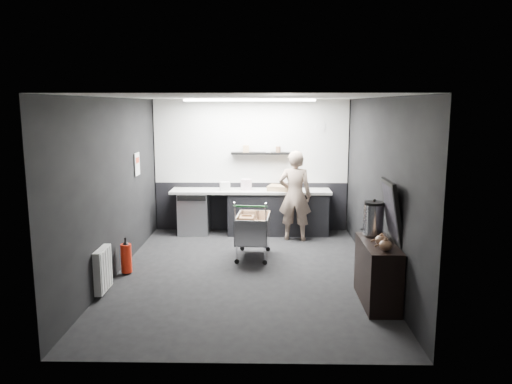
{
  "coord_description": "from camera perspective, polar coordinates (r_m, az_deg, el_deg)",
  "views": [
    {
      "loc": [
        0.3,
        -7.43,
        2.6
      ],
      "look_at": [
        0.15,
        0.4,
        1.21
      ],
      "focal_mm": 35.0,
      "sensor_mm": 36.0,
      "label": 1
    }
  ],
  "objects": [
    {
      "name": "cardboard_box",
      "position": [
        9.94,
        2.9,
        0.46
      ],
      "size": [
        0.58,
        0.49,
        0.1
      ],
      "primitive_type": "cube",
      "rotation": [
        0.0,
        0.0,
        -0.26
      ],
      "color": "#A07F55",
      "rests_on": "prep_counter"
    },
    {
      "name": "dado_panel",
      "position": [
        10.38,
        -0.56,
        -1.65
      ],
      "size": [
        3.95,
        0.02,
        1.0
      ],
      "primitive_type": "cube",
      "color": "black",
      "rests_on": "wall_back"
    },
    {
      "name": "shopping_cart",
      "position": [
        8.52,
        -0.37,
        -4.39
      ],
      "size": [
        0.61,
        0.95,
        1.01
      ],
      "color": "silver",
      "rests_on": "floor"
    },
    {
      "name": "floating_shelf",
      "position": [
        10.1,
        0.55,
        4.46
      ],
      "size": [
        1.2,
        0.22,
        0.04
      ],
      "primitive_type": "cube",
      "color": "black",
      "rests_on": "wall_back"
    },
    {
      "name": "ceiling",
      "position": [
        7.44,
        -1.21,
        10.8
      ],
      "size": [
        5.5,
        5.5,
        0.0
      ],
      "primitive_type": "plane",
      "rotation": [
        3.14,
        0.0,
        0.0
      ],
      "color": "white",
      "rests_on": "wall_back"
    },
    {
      "name": "wall_clock",
      "position": [
        10.22,
        7.36,
        7.42
      ],
      "size": [
        0.2,
        0.03,
        0.2
      ],
      "primitive_type": "cylinder",
      "rotation": [
        1.57,
        0.0,
        0.0
      ],
      "color": "silver",
      "rests_on": "wall_back"
    },
    {
      "name": "white_container",
      "position": [
        9.97,
        -3.57,
        0.68
      ],
      "size": [
        0.22,
        0.19,
        0.17
      ],
      "primitive_type": "cube",
      "rotation": [
        0.0,
        0.0,
        0.22
      ],
      "color": "silver",
      "rests_on": "prep_counter"
    },
    {
      "name": "wall_right",
      "position": [
        7.72,
        13.82,
        0.43
      ],
      "size": [
        0.0,
        5.5,
        5.5
      ],
      "primitive_type": "plane",
      "rotation": [
        1.57,
        0.0,
        -1.57
      ],
      "color": "black",
      "rests_on": "floor"
    },
    {
      "name": "ceiling_strip",
      "position": [
        9.29,
        -0.74,
        10.46
      ],
      "size": [
        2.4,
        0.2,
        0.04
      ],
      "primitive_type": "cube",
      "color": "white",
      "rests_on": "ceiling"
    },
    {
      "name": "poster_red_band",
      "position": [
        9.08,
        -13.43,
        3.56
      ],
      "size": [
        0.02,
        0.22,
        0.1
      ],
      "primitive_type": "cube",
      "color": "red",
      "rests_on": "poster"
    },
    {
      "name": "person",
      "position": [
        9.58,
        4.47,
        -0.42
      ],
      "size": [
        0.69,
        0.51,
        1.74
      ],
      "primitive_type": "imported",
      "rotation": [
        0.0,
        0.0,
        2.99
      ],
      "color": "#C4B19B",
      "rests_on": "floor"
    },
    {
      "name": "sideboard",
      "position": [
        6.82,
        13.79,
        -7.99
      ],
      "size": [
        0.47,
        1.09,
        1.64
      ],
      "color": "black",
      "rests_on": "floor"
    },
    {
      "name": "wall_back",
      "position": [
        10.26,
        -0.56,
        3.03
      ],
      "size": [
        5.5,
        0.0,
        5.5
      ],
      "primitive_type": "plane",
      "rotation": [
        1.57,
        0.0,
        0.0
      ],
      "color": "black",
      "rests_on": "floor"
    },
    {
      "name": "kitchen_wall_panel",
      "position": [
        10.19,
        -0.57,
        5.81
      ],
      "size": [
        3.95,
        0.02,
        1.7
      ],
      "primitive_type": "cube",
      "color": "silver",
      "rests_on": "wall_back"
    },
    {
      "name": "pink_tub",
      "position": [
        9.99,
        -1.13,
        0.86
      ],
      "size": [
        0.22,
        0.22,
        0.22
      ],
      "primitive_type": "cylinder",
      "color": "silver",
      "rests_on": "prep_counter"
    },
    {
      "name": "wall_left",
      "position": [
        7.88,
        -15.87,
        0.52
      ],
      "size": [
        0.0,
        5.5,
        5.5
      ],
      "primitive_type": "plane",
      "rotation": [
        1.57,
        0.0,
        1.57
      ],
      "color": "black",
      "rests_on": "floor"
    },
    {
      "name": "fire_extinguisher",
      "position": [
        8.02,
        -14.61,
        -7.22
      ],
      "size": [
        0.17,
        0.17,
        0.55
      ],
      "color": "red",
      "rests_on": "floor"
    },
    {
      "name": "prep_counter",
      "position": [
        10.08,
        0.16,
        -2.24
      ],
      "size": [
        3.2,
        0.61,
        0.9
      ],
      "color": "black",
      "rests_on": "floor"
    },
    {
      "name": "floor",
      "position": [
        7.88,
        -1.14,
        -9.24
      ],
      "size": [
        5.5,
        5.5,
        0.0
      ],
      "primitive_type": "plane",
      "color": "black",
      "rests_on": "ground"
    },
    {
      "name": "poster",
      "position": [
        9.08,
        -13.44,
        3.12
      ],
      "size": [
        0.02,
        0.3,
        0.4
      ],
      "primitive_type": "cube",
      "color": "silver",
      "rests_on": "wall_left"
    },
    {
      "name": "radiator",
      "position": [
        7.26,
        -17.1,
        -8.48
      ],
      "size": [
        0.1,
        0.5,
        0.6
      ],
      "primitive_type": "cube",
      "color": "silver",
      "rests_on": "wall_left"
    },
    {
      "name": "wall_front",
      "position": [
        4.85,
        -2.47,
        -4.89
      ],
      "size": [
        5.5,
        0.0,
        5.5
      ],
      "primitive_type": "plane",
      "rotation": [
        -1.57,
        0.0,
        0.0
      ],
      "color": "black",
      "rests_on": "floor"
    }
  ]
}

